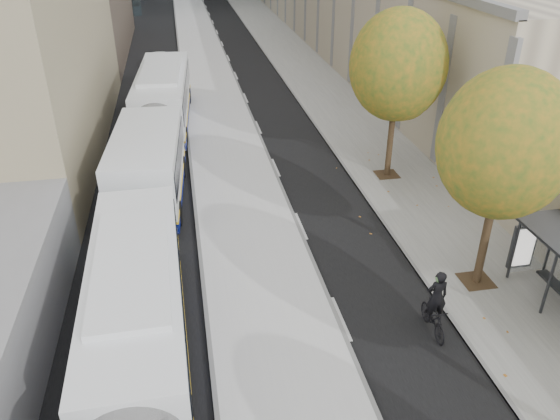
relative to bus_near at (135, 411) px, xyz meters
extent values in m
cube|color=silver|center=(3.92, 27.05, -1.53)|extent=(4.25, 150.00, 0.15)
cube|color=gray|center=(11.92, 27.05, -1.56)|extent=(4.75, 150.00, 0.08)
cylinder|color=black|center=(11.39, 5.05, 0.10)|extent=(0.28, 0.28, 3.24)
sphere|color=#2C5C1F|center=(11.39, 5.05, 3.66)|extent=(4.20, 4.20, 4.20)
cylinder|color=black|center=(11.39, 14.05, 0.17)|extent=(0.28, 0.28, 3.38)
sphere|color=#2C5C1F|center=(11.39, 14.05, 3.88)|extent=(4.40, 4.40, 4.40)
cube|color=white|center=(0.00, 0.01, -0.14)|extent=(2.93, 17.63, 2.93)
cube|color=black|center=(0.00, 0.01, 0.40)|extent=(2.97, 16.93, 1.02)
cube|color=white|center=(0.37, 19.40, 0.00)|extent=(4.02, 19.34, 3.20)
cube|color=black|center=(0.37, 19.40, 0.59)|extent=(4.03, 18.58, 1.11)
cube|color=#1E8261|center=(0.37, 9.83, -0.37)|extent=(2.03, 0.19, 1.24)
imported|color=black|center=(8.74, 2.94, -1.07)|extent=(0.56, 1.79, 1.07)
imported|color=black|center=(8.74, 2.94, -0.22)|extent=(0.67, 0.45, 1.79)
sphere|color=#5F8E4E|center=(8.74, 2.94, 0.45)|extent=(0.28, 0.28, 0.28)
imported|color=silver|center=(0.23, 36.70, -0.86)|extent=(1.87, 4.38, 1.48)
camera|label=1|loc=(1.67, -9.11, 10.01)|focal=35.00mm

